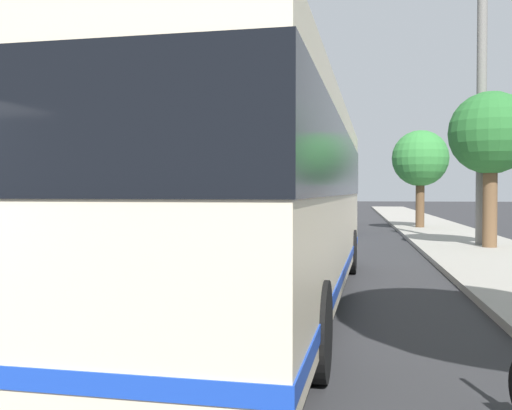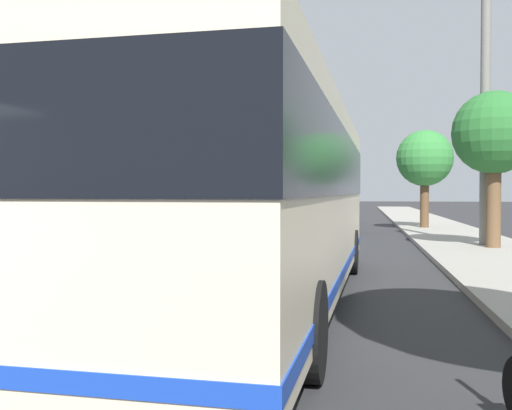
% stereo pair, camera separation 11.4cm
% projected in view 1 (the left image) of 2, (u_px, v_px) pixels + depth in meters
% --- Properties ---
extents(lane_divider_line, '(110.00, 0.16, 0.01)m').
position_uv_depth(lane_divider_line, '(203.00, 266.00, 14.40)').
color(lane_divider_line, silver).
rests_on(lane_divider_line, ground).
extents(coach_bus, '(12.08, 3.05, 3.25)m').
position_uv_depth(coach_bus, '(268.00, 191.00, 9.62)').
color(coach_bus, beige).
rests_on(coach_bus, ground).
extents(car_far_distant, '(3.97, 1.92, 1.55)m').
position_uv_depth(car_far_distant, '(321.00, 217.00, 25.81)').
color(car_far_distant, navy).
rests_on(car_far_distant, ground).
extents(car_ahead_same_lane, '(4.68, 2.10, 1.47)m').
position_uv_depth(car_ahead_same_lane, '(192.00, 219.00, 24.68)').
color(car_ahead_same_lane, silver).
rests_on(car_ahead_same_lane, ground).
extents(car_oncoming, '(4.51, 1.98, 1.45)m').
position_uv_depth(car_oncoming, '(276.00, 206.00, 47.01)').
color(car_oncoming, gray).
rests_on(car_oncoming, ground).
extents(car_behind_bus, '(4.10, 1.93, 1.45)m').
position_uv_depth(car_behind_bus, '(321.00, 212.00, 33.85)').
color(car_behind_bus, black).
rests_on(car_behind_bus, ground).
extents(roadside_tree_mid_block, '(2.56, 2.56, 4.97)m').
position_uv_depth(roadside_tree_mid_block, '(491.00, 135.00, 17.92)').
color(roadside_tree_mid_block, brown).
rests_on(roadside_tree_mid_block, ground).
extents(roadside_tree_far_block, '(2.71, 2.71, 4.85)m').
position_uv_depth(roadside_tree_far_block, '(420.00, 159.00, 28.02)').
color(roadside_tree_far_block, brown).
rests_on(roadside_tree_far_block, ground).
extents(utility_pole, '(0.32, 0.32, 8.11)m').
position_uv_depth(utility_pole, '(481.00, 124.00, 18.78)').
color(utility_pole, slate).
rests_on(utility_pole, ground).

